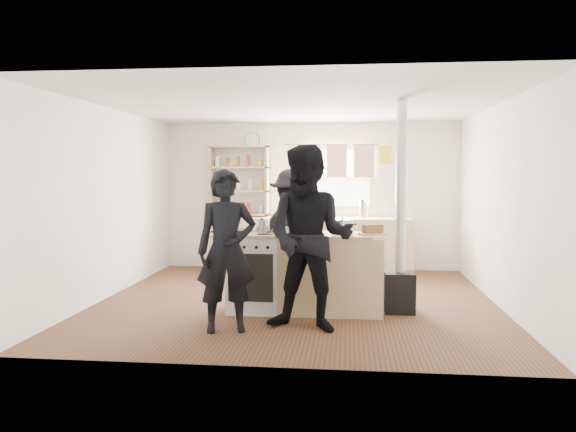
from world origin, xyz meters
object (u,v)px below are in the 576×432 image
(flue_heater, at_px, (400,257))
(person_near_right, at_px, (310,238))
(stockpot_counter, at_px, (342,226))
(person_far, at_px, (293,233))
(stockpot_stove, at_px, (262,226))
(bread_board, at_px, (373,230))
(thermos, at_px, (363,209))
(roast_tray, at_px, (295,230))
(person_near_left, at_px, (227,251))
(skillet_greens, at_px, (237,232))
(cooking_island, at_px, (305,273))

(flue_heater, height_order, person_near_right, flue_heater)
(stockpot_counter, height_order, person_far, person_far)
(stockpot_stove, relative_size, flue_heater, 0.08)
(bread_board, bearing_deg, person_near_right, -133.01)
(thermos, xyz_separation_m, person_far, (-0.96, -1.90, -0.20))
(roast_tray, height_order, bread_board, bread_board)
(stockpot_stove, relative_size, person_far, 0.12)
(stockpot_stove, bearing_deg, bread_board, -8.16)
(person_near_left, bearing_deg, thermos, 51.93)
(thermos, distance_m, bread_board, 2.84)
(skillet_greens, distance_m, stockpot_stove, 0.36)
(person_near_left, xyz_separation_m, person_near_right, (0.85, 0.12, 0.13))
(skillet_greens, relative_size, person_far, 0.16)
(cooking_island, relative_size, stockpot_counter, 7.51)
(roast_tray, relative_size, stockpot_counter, 1.38)
(cooking_island, bearing_deg, roast_tray, 160.13)
(flue_heater, xyz_separation_m, person_near_right, (-1.00, -0.89, 0.31))
(stockpot_stove, xyz_separation_m, flue_heater, (1.64, -0.02, -0.35))
(stockpot_counter, bearing_deg, roast_tray, 175.44)
(skillet_greens, xyz_separation_m, person_far, (0.55, 1.01, -0.11))
(roast_tray, xyz_separation_m, person_far, (-0.11, 0.82, -0.12))
(person_far, bearing_deg, cooking_island, 105.91)
(flue_heater, bearing_deg, person_near_right, -138.47)
(roast_tray, distance_m, person_near_left, 1.14)
(roast_tray, distance_m, flue_heater, 1.27)
(thermos, height_order, cooking_island, thermos)
(cooking_island, xyz_separation_m, stockpot_counter, (0.44, -0.00, 0.55))
(stockpot_stove, bearing_deg, stockpot_counter, -7.29)
(thermos, height_order, person_near_left, person_near_left)
(person_near_right, bearing_deg, flue_heater, 52.99)
(bread_board, distance_m, person_far, 1.38)
(thermos, distance_m, cooking_island, 2.92)
(stockpot_stove, height_order, stockpot_counter, stockpot_counter)
(skillet_greens, distance_m, bread_board, 1.56)
(thermos, relative_size, flue_heater, 0.11)
(stockpot_stove, height_order, person_near_right, person_near_right)
(stockpot_counter, distance_m, person_near_right, 0.85)
(skillet_greens, bearing_deg, person_near_right, -36.18)
(thermos, relative_size, cooking_island, 0.14)
(person_near_right, bearing_deg, roast_tray, 116.74)
(thermos, xyz_separation_m, roast_tray, (-0.85, -2.73, -0.07))
(roast_tray, bearing_deg, bread_board, -6.89)
(skillet_greens, relative_size, stockpot_counter, 1.04)
(skillet_greens, xyz_separation_m, person_near_left, (0.04, -0.77, -0.12))
(cooking_island, bearing_deg, person_far, 104.56)
(flue_heater, bearing_deg, person_near_left, -151.44)
(bread_board, bearing_deg, cooking_island, 175.11)
(stockpot_counter, xyz_separation_m, flue_heater, (0.67, 0.10, -0.36))
(cooking_island, height_order, skillet_greens, skillet_greens)
(thermos, relative_size, person_far, 0.17)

